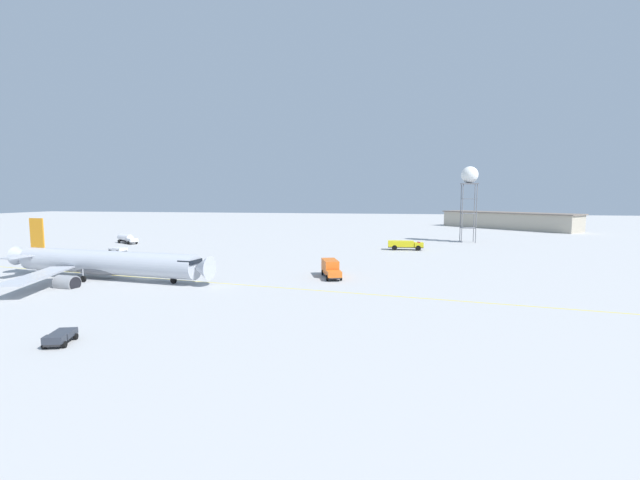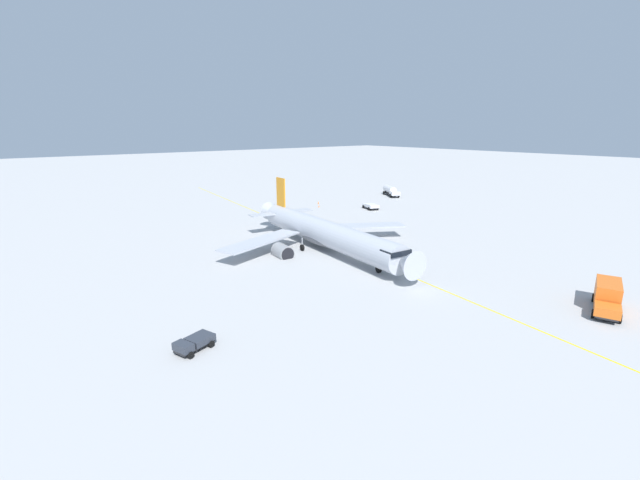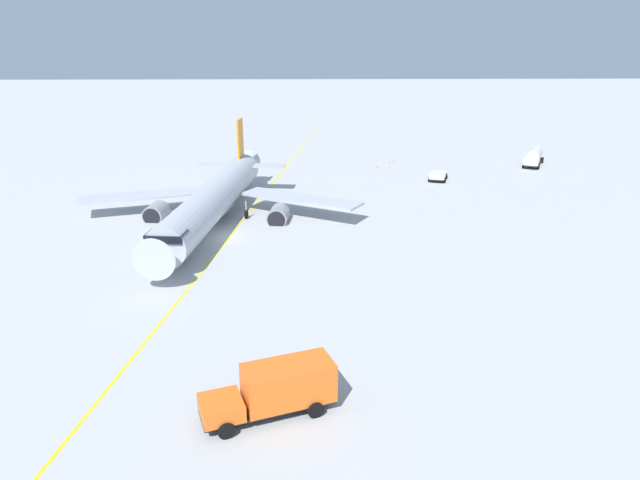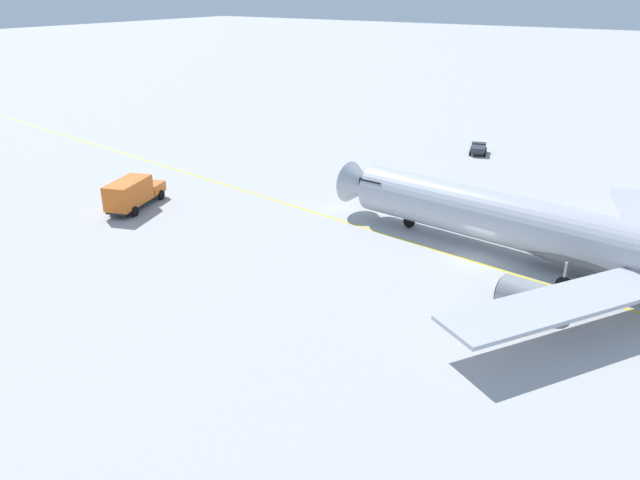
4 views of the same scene
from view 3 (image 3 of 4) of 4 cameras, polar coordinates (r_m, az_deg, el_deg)
ground_plane at (r=65.64m, az=-9.56°, el=0.26°), size 600.00×600.00×0.00m
airliner_main at (r=71.25m, az=-10.44°, el=4.04°), size 42.51×36.42×11.08m
fuel_tanker_truck at (r=110.74m, az=20.67°, el=7.85°), size 8.90×6.27×2.87m
catering_truck_truck at (r=34.73m, az=-4.34°, el=-14.63°), size 4.92×8.27×3.10m
pushback_tug_truck at (r=93.89m, az=11.74°, el=6.36°), size 5.24×3.84×1.30m
taxiway_centreline at (r=67.76m, az=-8.54°, el=0.92°), size 180.19×25.22×0.01m
safety_cone_near at (r=102.35m, az=5.76°, el=7.40°), size 0.36×0.36×0.55m
safety_cone_mid at (r=106.18m, az=6.97°, el=7.78°), size 0.36×0.36×0.55m
safety_cone_far at (r=107.57m, az=7.39°, el=7.91°), size 0.36×0.36×0.55m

